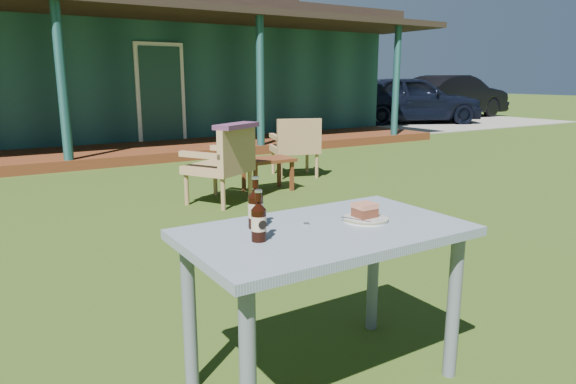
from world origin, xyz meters
TOP-DOWN VIEW (x-y plane):
  - ground at (0.00, 0.00)m, footprint 80.00×80.00m
  - pavilion at (-0.00, 9.39)m, footprint 15.80×8.30m
  - gravel_strip at (10.50, 8.50)m, footprint 9.00×6.00m
  - car_near at (10.16, 8.01)m, footprint 4.55×3.22m
  - car_far at (13.14, 8.92)m, footprint 4.43×1.70m
  - cafe_table at (0.00, -1.60)m, footprint 1.20×0.70m
  - plate at (0.22, -1.60)m, footprint 0.20×0.20m
  - cake_slice at (0.23, -1.59)m, footprint 0.09×0.09m
  - fork at (0.15, -1.61)m, footprint 0.07×0.13m
  - cola_bottle_near at (-0.25, -1.44)m, footprint 0.07×0.07m
  - cola_bottle_far at (-0.32, -1.60)m, footprint 0.06×0.06m
  - bottle_cap at (-0.04, -1.52)m, footprint 0.03×0.03m
  - armchair_left at (1.08, 1.71)m, footprint 0.82×0.80m
  - armchair_right at (2.58, 2.61)m, footprint 0.74×0.72m
  - floral_throw at (1.16, 1.56)m, footprint 0.61×0.47m
  - side_table at (1.79, 2.02)m, footprint 0.60×0.40m

SIDE VIEW (x-z plane):
  - ground at x=0.00m, z-range 0.00..0.00m
  - gravel_strip at x=10.50m, z-range 0.00..0.02m
  - side_table at x=1.79m, z-range 0.14..0.54m
  - armchair_right at x=2.58m, z-range 0.05..0.86m
  - armchair_left at x=1.08m, z-range 0.05..0.88m
  - cafe_table at x=0.00m, z-range 0.26..0.98m
  - car_near at x=10.16m, z-range 0.00..1.44m
  - car_far at x=13.14m, z-range 0.00..1.44m
  - bottle_cap at x=-0.04m, z-range 0.72..0.73m
  - plate at x=0.22m, z-range 0.72..0.74m
  - fork at x=0.15m, z-range 0.73..0.74m
  - cake_slice at x=0.23m, z-range 0.73..0.80m
  - cola_bottle_far at x=-0.32m, z-range 0.70..0.90m
  - cola_bottle_near at x=-0.25m, z-range 0.70..0.92m
  - floral_throw at x=1.16m, z-range 0.83..0.88m
  - pavilion at x=0.00m, z-range -0.12..3.33m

